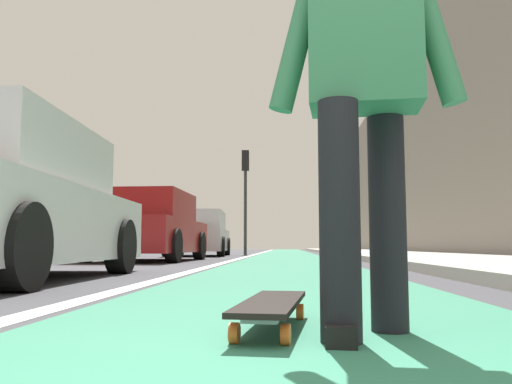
# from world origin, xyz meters

# --- Properties ---
(ground_plane) EXTENTS (80.00, 80.00, 0.00)m
(ground_plane) POSITION_xyz_m (10.00, 0.00, 0.00)
(ground_plane) COLOR #38383D
(bike_lane_paint) EXTENTS (56.00, 2.17, 0.00)m
(bike_lane_paint) POSITION_xyz_m (24.00, 0.00, 0.00)
(bike_lane_paint) COLOR #2D7256
(bike_lane_paint) RESTS_ON ground
(lane_stripe_white) EXTENTS (52.00, 0.16, 0.01)m
(lane_stripe_white) POSITION_xyz_m (20.00, 1.23, 0.00)
(lane_stripe_white) COLOR silver
(lane_stripe_white) RESTS_ON ground
(sidewalk_curb) EXTENTS (52.00, 3.20, 0.12)m
(sidewalk_curb) POSITION_xyz_m (18.00, -3.14, 0.06)
(sidewalk_curb) COLOR #9E9B93
(sidewalk_curb) RESTS_ON ground
(building_facade) EXTENTS (40.00, 1.20, 8.48)m
(building_facade) POSITION_xyz_m (22.00, -5.62, 4.24)
(building_facade) COLOR #70675C
(building_facade) RESTS_ON ground
(skateboard) EXTENTS (0.86, 0.29, 0.11)m
(skateboard) POSITION_xyz_m (1.58, 0.09, 0.09)
(skateboard) COLOR orange
(skateboard) RESTS_ON ground
(skater_person) EXTENTS (0.44, 0.72, 1.64)m
(skater_person) POSITION_xyz_m (1.43, -0.26, 0.94)
(skater_person) COLOR black
(skater_person) RESTS_ON ground
(parked_car_mid) EXTENTS (4.14, 2.08, 1.49)m
(parked_car_mid) POSITION_xyz_m (10.85, 3.04, 0.72)
(parked_car_mid) COLOR maroon
(parked_car_mid) RESTS_ON ground
(parked_car_far) EXTENTS (4.50, 2.04, 1.47)m
(parked_car_far) POSITION_xyz_m (16.86, 2.92, 0.70)
(parked_car_far) COLOR #B7B7BC
(parked_car_far) RESTS_ON ground
(traffic_light) EXTENTS (0.33, 0.28, 4.09)m
(traffic_light) POSITION_xyz_m (20.08, 1.63, 2.83)
(traffic_light) COLOR #2D2D2D
(traffic_light) RESTS_ON ground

